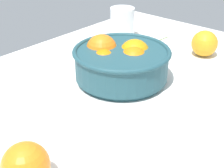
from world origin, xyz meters
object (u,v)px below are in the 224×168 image
(loose_orange_0, at_px, (26,166))
(loose_orange_1, at_px, (204,43))
(second_glass, at_px, (122,25))
(fruit_bowl, at_px, (121,62))

(loose_orange_0, distance_m, loose_orange_1, 0.69)
(second_glass, relative_size, loose_orange_0, 1.36)
(loose_orange_0, xyz_separation_m, loose_orange_1, (0.69, 0.03, 0.00))
(fruit_bowl, relative_size, loose_orange_0, 3.21)
(second_glass, height_order, loose_orange_1, second_glass)
(fruit_bowl, distance_m, loose_orange_1, 0.31)
(second_glass, distance_m, loose_orange_1, 0.30)
(second_glass, bearing_deg, loose_orange_0, -153.02)
(second_glass, bearing_deg, fruit_bowl, -141.04)
(fruit_bowl, bearing_deg, loose_orange_0, -162.39)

